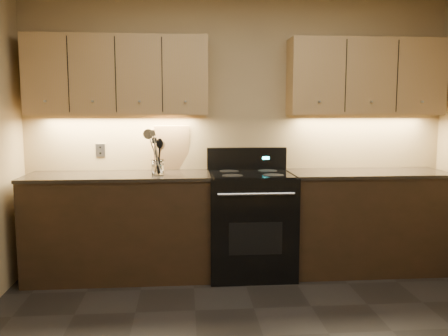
{
  "coord_description": "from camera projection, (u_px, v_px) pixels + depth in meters",
  "views": [
    {
      "loc": [
        -0.51,
        -2.52,
        1.5
      ],
      "look_at": [
        -0.18,
        1.45,
        1.01
      ],
      "focal_mm": 38.0,
      "sensor_mm": 36.0,
      "label": 1
    }
  ],
  "objects": [
    {
      "name": "wall_back",
      "position": [
        238.0,
        131.0,
        4.53
      ],
      "size": [
        4.0,
        0.04,
        2.6
      ],
      "primitive_type": "cube",
      "color": "tan",
      "rests_on": "ground"
    },
    {
      "name": "counter_left",
      "position": [
        120.0,
        226.0,
        4.25
      ],
      "size": [
        1.62,
        0.62,
        0.93
      ],
      "color": "black",
      "rests_on": "ground"
    },
    {
      "name": "counter_right",
      "position": [
        366.0,
        221.0,
        4.44
      ],
      "size": [
        1.46,
        0.62,
        0.93
      ],
      "color": "black",
      "rests_on": "ground"
    },
    {
      "name": "stove",
      "position": [
        250.0,
        222.0,
        4.32
      ],
      "size": [
        0.76,
        0.68,
        1.14
      ],
      "color": "black",
      "rests_on": "ground"
    },
    {
      "name": "upper_cab_left",
      "position": [
        118.0,
        76.0,
        4.23
      ],
      "size": [
        1.6,
        0.3,
        0.7
      ],
      "primitive_type": "cube",
      "color": "#A87F54",
      "rests_on": "wall_back"
    },
    {
      "name": "upper_cab_right",
      "position": [
        365.0,
        77.0,
        4.42
      ],
      "size": [
        1.44,
        0.3,
        0.7
      ],
      "primitive_type": "cube",
      "color": "#A87F54",
      "rests_on": "wall_back"
    },
    {
      "name": "outlet_plate",
      "position": [
        100.0,
        150.0,
        4.44
      ],
      "size": [
        0.08,
        0.01,
        0.12
      ],
      "primitive_type": "cube",
      "color": "#B2B5BA",
      "rests_on": "wall_back"
    },
    {
      "name": "utensil_crock",
      "position": [
        158.0,
        168.0,
        4.16
      ],
      "size": [
        0.14,
        0.14,
        0.13
      ],
      "color": "white",
      "rests_on": "counter_left"
    },
    {
      "name": "cutting_board",
      "position": [
        171.0,
        148.0,
        4.46
      ],
      "size": [
        0.35,
        0.17,
        0.42
      ],
      "primitive_type": "cube",
      "rotation": [
        0.15,
        0.0,
        0.26
      ],
      "color": "tan",
      "rests_on": "counter_left"
    },
    {
      "name": "wooden_spoon",
      "position": [
        155.0,
        157.0,
        4.13
      ],
      "size": [
        0.13,
        0.12,
        0.3
      ],
      "primitive_type": null,
      "rotation": [
        -0.13,
        0.28,
        0.26
      ],
      "color": "tan",
      "rests_on": "utensil_crock"
    },
    {
      "name": "black_spoon",
      "position": [
        158.0,
        156.0,
        4.16
      ],
      "size": [
        0.08,
        0.11,
        0.3
      ],
      "primitive_type": null,
      "rotation": [
        0.15,
        0.04,
        0.09
      ],
      "color": "black",
      "rests_on": "utensil_crock"
    },
    {
      "name": "black_turner",
      "position": [
        158.0,
        154.0,
        4.12
      ],
      "size": [
        0.14,
        0.18,
        0.34
      ],
      "primitive_type": null,
      "rotation": [
        -0.26,
        -0.02,
        0.39
      ],
      "color": "black",
      "rests_on": "utensil_crock"
    },
    {
      "name": "steel_spatula",
      "position": [
        161.0,
        150.0,
        4.15
      ],
      "size": [
        0.17,
        0.12,
        0.41
      ],
      "primitive_type": null,
      "rotation": [
        0.08,
        -0.16,
        -0.3
      ],
      "color": "silver",
      "rests_on": "utensil_crock"
    },
    {
      "name": "steel_skimmer",
      "position": [
        161.0,
        151.0,
        4.12
      ],
      "size": [
        0.2,
        0.12,
        0.4
      ],
      "primitive_type": null,
      "rotation": [
        -0.09,
        -0.31,
        0.01
      ],
      "color": "silver",
      "rests_on": "utensil_crock"
    }
  ]
}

